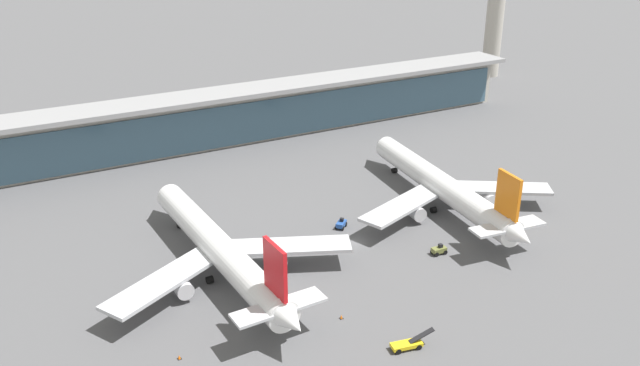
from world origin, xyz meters
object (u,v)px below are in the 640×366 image
at_px(service_truck_near_nose_yellow, 408,344).
at_px(service_truck_mid_apron_blue, 341,224).
at_px(airliner_centre_stand, 443,186).
at_px(service_truck_under_wing_olive, 439,250).
at_px(safety_cone_alpha, 179,357).
at_px(safety_cone_bravo, 341,317).
at_px(airliner_left_stand, 220,250).

distance_m(service_truck_near_nose_yellow, service_truck_mid_apron_blue, 40.82).
xyz_separation_m(service_truck_near_nose_yellow, service_truck_mid_apron_blue, (11.36, 39.21, 0.07)).
distance_m(airliner_centre_stand, service_truck_under_wing_olive, 21.43).
distance_m(service_truck_mid_apron_blue, safety_cone_alpha, 49.20).
height_order(airliner_centre_stand, safety_cone_alpha, airliner_centre_stand).
height_order(safety_cone_alpha, safety_cone_bravo, same).
relative_size(airliner_left_stand, airliner_centre_stand, 1.00).
bearing_deg(service_truck_near_nose_yellow, airliner_centre_stand, 46.17).
height_order(service_truck_near_nose_yellow, safety_cone_alpha, service_truck_near_nose_yellow).
xyz_separation_m(airliner_left_stand, service_truck_under_wing_olive, (38.99, -12.76, -4.20)).
height_order(airliner_left_stand, safety_cone_alpha, airliner_left_stand).
height_order(airliner_left_stand, airliner_centre_stand, same).
height_order(airliner_left_stand, service_truck_mid_apron_blue, airliner_left_stand).
bearing_deg(service_truck_near_nose_yellow, safety_cone_bravo, 112.96).
xyz_separation_m(airliner_left_stand, airliner_centre_stand, (52.37, 3.44, 0.00)).
xyz_separation_m(airliner_centre_stand, safety_cone_bravo, (-40.40, -25.55, -4.76)).
relative_size(airliner_left_stand, service_truck_near_nose_yellow, 8.73).
relative_size(service_truck_near_nose_yellow, safety_cone_alpha, 9.91).
relative_size(airliner_left_stand, safety_cone_bravo, 86.46).
xyz_separation_m(airliner_centre_stand, service_truck_near_nose_yellow, (-35.54, -37.03, -4.27)).
xyz_separation_m(service_truck_under_wing_olive, safety_cone_alpha, (-53.12, -6.71, -0.56)).
relative_size(service_truck_under_wing_olive, safety_cone_bravo, 4.22).
bearing_deg(service_truck_mid_apron_blue, safety_cone_alpha, -149.33).
xyz_separation_m(airliner_centre_stand, safety_cone_alpha, (-66.49, -22.91, -4.76)).
bearing_deg(safety_cone_bravo, airliner_left_stand, 118.42).
bearing_deg(service_truck_near_nose_yellow, airliner_left_stand, 116.61).
bearing_deg(safety_cone_bravo, service_truck_mid_apron_blue, 59.67).
xyz_separation_m(airliner_left_stand, service_truck_mid_apron_blue, (28.19, 5.62, -4.20)).
xyz_separation_m(service_truck_under_wing_olive, safety_cone_bravo, (-27.03, -9.35, -0.56)).
bearing_deg(service_truck_under_wing_olive, airliner_left_stand, 161.88).
distance_m(service_truck_under_wing_olive, service_truck_mid_apron_blue, 21.32).
relative_size(service_truck_mid_apron_blue, safety_cone_alpha, 4.69).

